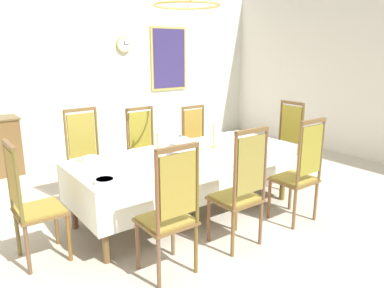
% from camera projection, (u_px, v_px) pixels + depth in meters
% --- Properties ---
extents(ground, '(7.69, 6.61, 0.04)m').
position_uv_depth(ground, '(196.00, 219.00, 4.33)').
color(ground, beige).
extents(back_wall, '(7.69, 0.08, 3.05)m').
position_uv_depth(back_wall, '(82.00, 71.00, 6.54)').
color(back_wall, silver).
rests_on(back_wall, ground).
extents(right_wall, '(0.08, 6.61, 3.05)m').
position_uv_depth(right_wall, '(380.00, 73.00, 6.19)').
color(right_wall, silver).
rests_on(right_wall, ground).
extents(dining_table, '(2.66, 1.04, 0.75)m').
position_uv_depth(dining_table, '(187.00, 159.00, 4.29)').
color(dining_table, brown).
rests_on(dining_table, ground).
extents(tablecloth, '(2.68, 1.06, 0.43)m').
position_uv_depth(tablecloth, '(187.00, 162.00, 4.30)').
color(tablecloth, white).
rests_on(tablecloth, dining_table).
extents(chair_south_a, '(0.44, 0.42, 1.20)m').
position_uv_depth(chair_south_a, '(170.00, 211.00, 3.09)').
color(chair_south_a, brown).
rests_on(chair_south_a, ground).
extents(chair_north_a, '(0.44, 0.42, 1.22)m').
position_uv_depth(chair_north_a, '(87.00, 158.00, 4.54)').
color(chair_north_a, brown).
rests_on(chair_north_a, ground).
extents(chair_south_b, '(0.44, 0.42, 1.22)m').
position_uv_depth(chair_south_b, '(241.00, 189.00, 3.56)').
color(chair_south_b, brown).
rests_on(chair_south_b, ground).
extents(chair_north_b, '(0.44, 0.42, 1.16)m').
position_uv_depth(chair_north_b, '(145.00, 150.00, 5.01)').
color(chair_north_b, brown).
rests_on(chair_north_b, ground).
extents(chair_south_c, '(0.44, 0.42, 1.21)m').
position_uv_depth(chair_south_c, '(300.00, 171.00, 4.09)').
color(chair_south_c, brown).
rests_on(chair_south_c, ground).
extents(chair_north_c, '(0.44, 0.42, 1.09)m').
position_uv_depth(chair_north_c, '(198.00, 141.00, 5.54)').
color(chair_north_c, brown).
rests_on(chair_north_c, ground).
extents(chair_head_west, '(0.42, 0.44, 1.16)m').
position_uv_depth(chair_head_west, '(31.00, 202.00, 3.31)').
color(chair_head_west, brown).
rests_on(chair_head_west, ground).
extents(chair_head_east, '(0.42, 0.44, 1.19)m').
position_uv_depth(chair_head_east, '(285.00, 143.00, 5.31)').
color(chair_head_east, brown).
rests_on(chair_head_east, ground).
extents(soup_tureen, '(0.29, 0.29, 0.23)m').
position_uv_depth(soup_tureen, '(180.00, 145.00, 4.19)').
color(soup_tureen, white).
rests_on(soup_tureen, tablecloth).
extents(candlestick_west, '(0.07, 0.07, 0.39)m').
position_uv_depth(candlestick_west, '(158.00, 145.00, 4.00)').
color(candlestick_west, gold).
rests_on(candlestick_west, tablecloth).
extents(candlestick_east, '(0.07, 0.07, 0.39)m').
position_uv_depth(candlestick_east, '(213.00, 135.00, 4.46)').
color(candlestick_east, gold).
rests_on(candlestick_east, tablecloth).
extents(bowl_near_left, '(0.17, 0.17, 0.04)m').
position_uv_depth(bowl_near_left, '(91.00, 158.00, 4.00)').
color(bowl_near_left, white).
rests_on(bowl_near_left, tablecloth).
extents(bowl_near_right, '(0.17, 0.17, 0.04)m').
position_uv_depth(bowl_near_right, '(191.00, 162.00, 3.87)').
color(bowl_near_right, white).
rests_on(bowl_near_right, tablecloth).
extents(bowl_far_left, '(0.19, 0.19, 0.04)m').
position_uv_depth(bowl_far_left, '(105.00, 181.00, 3.30)').
color(bowl_far_left, white).
rests_on(bowl_far_left, tablecloth).
extents(bowl_far_right, '(0.15, 0.15, 0.03)m').
position_uv_depth(bowl_far_right, '(230.00, 133.00, 5.15)').
color(bowl_far_right, white).
rests_on(bowl_far_right, tablecloth).
extents(spoon_primary, '(0.04, 0.18, 0.01)m').
position_uv_depth(spoon_primary, '(80.00, 160.00, 3.96)').
color(spoon_primary, gold).
rests_on(spoon_primary, tablecloth).
extents(spoon_secondary, '(0.06, 0.17, 0.01)m').
position_uv_depth(spoon_secondary, '(180.00, 164.00, 3.82)').
color(spoon_secondary, gold).
rests_on(spoon_secondary, tablecloth).
extents(mounted_clock, '(0.28, 0.06, 0.28)m').
position_uv_depth(mounted_clock, '(124.00, 45.00, 6.83)').
color(mounted_clock, '#D1B251').
extents(framed_painting, '(0.83, 0.05, 1.25)m').
position_uv_depth(framed_painting, '(169.00, 59.00, 7.48)').
color(framed_painting, '#D1B251').
extents(chandelier, '(0.72, 0.71, 0.66)m').
position_uv_depth(chandelier, '(187.00, 4.00, 3.86)').
color(chandelier, gold).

